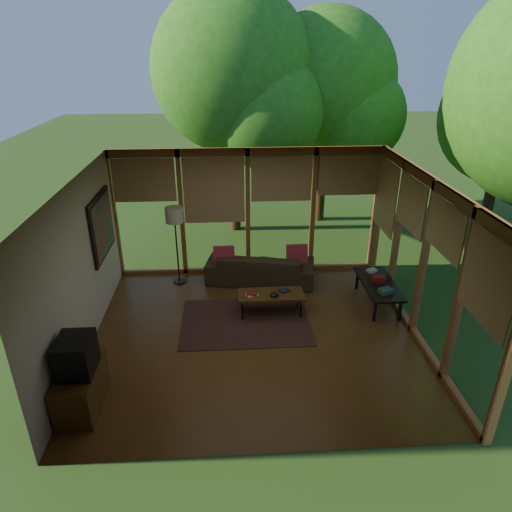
{
  "coord_description": "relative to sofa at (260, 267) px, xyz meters",
  "views": [
    {
      "loc": [
        -0.4,
        -6.51,
        4.55
      ],
      "look_at": [
        0.06,
        0.7,
        1.18
      ],
      "focal_mm": 32.0,
      "sensor_mm": 36.0,
      "label": 1
    }
  ],
  "objects": [
    {
      "name": "television",
      "position": [
        -2.68,
        -3.51,
        0.53
      ],
      "size": [
        0.45,
        0.55,
        0.5
      ],
      "primitive_type": "cube",
      "color": "black",
      "rests_on": "media_cabinet"
    },
    {
      "name": "ct_book_lower",
      "position": [
        -0.25,
        -1.36,
        0.12
      ],
      "size": [
        0.24,
        0.22,
        0.03
      ],
      "primitive_type": "cube",
      "rotation": [
        0.0,
        0.0,
        0.41
      ],
      "color": "beige",
      "rests_on": "coffee_table"
    },
    {
      "name": "ct_bowl",
      "position": [
        0.15,
        -1.41,
        0.14
      ],
      "size": [
        0.16,
        0.16,
        0.07
      ],
      "primitive_type": "ellipsoid",
      "color": "black",
      "rests_on": "coffee_table"
    },
    {
      "name": "console_book_a",
      "position": [
        2.17,
        -1.47,
        0.17
      ],
      "size": [
        0.28,
        0.25,
        0.08
      ],
      "primitive_type": "cube",
      "rotation": [
        0.0,
        0.0,
        0.39
      ],
      "color": "#335A4D",
      "rests_on": "side_console"
    },
    {
      "name": "wall_left",
      "position": [
        -2.98,
        -2.0,
        1.03
      ],
      "size": [
        0.04,
        5.0,
        2.7
      ],
      "primitive_type": "cube",
      "color": "beige",
      "rests_on": "ground"
    },
    {
      "name": "tree_far",
      "position": [
        6.25,
        2.61,
        2.58
      ],
      "size": [
        3.27,
        3.27,
        4.55
      ],
      "color": "#3D2A16",
      "rests_on": "ground"
    },
    {
      "name": "pillow_right",
      "position": [
        0.75,
        -0.05,
        0.27
      ],
      "size": [
        0.43,
        0.23,
        0.45
      ],
      "primitive_type": "cube",
      "rotation": [
        -0.21,
        0.0,
        0.0
      ],
      "color": "maroon",
      "rests_on": "sofa"
    },
    {
      "name": "floor_lamp",
      "position": [
        -1.7,
        0.04,
        1.08
      ],
      "size": [
        0.36,
        0.36,
        1.65
      ],
      "color": "black",
      "rests_on": "floor"
    },
    {
      "name": "exterior_lawn",
      "position": [
        7.77,
        6.0,
        -0.33
      ],
      "size": [
        40.0,
        40.0,
        0.0
      ],
      "primitive_type": "plane",
      "color": "#2C4F1D",
      "rests_on": "ground"
    },
    {
      "name": "window_wall_right",
      "position": [
        2.52,
        -2.0,
        1.03
      ],
      "size": [
        0.12,
        5.0,
        2.7
      ],
      "primitive_type": "cube",
      "color": "#A15F32",
      "rests_on": "ground"
    },
    {
      "name": "side_console",
      "position": [
        2.17,
        -1.07,
        0.09
      ],
      "size": [
        0.6,
        1.4,
        0.46
      ],
      "color": "black",
      "rests_on": "floor"
    },
    {
      "name": "console_book_c",
      "position": [
        2.17,
        -0.62,
        0.16
      ],
      "size": [
        0.24,
        0.21,
        0.05
      ],
      "primitive_type": "cube",
      "rotation": [
        0.0,
        0.0,
        0.41
      ],
      "color": "beige",
      "rests_on": "side_console"
    },
    {
      "name": "window_wall_back",
      "position": [
        -0.23,
        0.5,
        1.03
      ],
      "size": [
        5.5,
        0.12,
        2.7
      ],
      "primitive_type": "cube",
      "color": "#A15F32",
      "rests_on": "ground"
    },
    {
      "name": "ct_book_side",
      "position": [
        0.35,
        -1.23,
        0.12
      ],
      "size": [
        0.22,
        0.2,
        0.03
      ],
      "primitive_type": "cube",
      "rotation": [
        0.0,
        0.0,
        0.34
      ],
      "color": "#161D32",
      "rests_on": "coffee_table"
    },
    {
      "name": "wall_painting",
      "position": [
        -2.94,
        -0.6,
        1.23
      ],
      "size": [
        0.06,
        1.35,
        1.15
      ],
      "color": "black",
      "rests_on": "wall_left"
    },
    {
      "name": "ceiling",
      "position": [
        -0.23,
        -2.0,
        2.38
      ],
      "size": [
        5.5,
        5.5,
        0.0
      ],
      "primitive_type": "plane",
      "rotation": [
        3.14,
        0.0,
        0.0
      ],
      "color": "silver",
      "rests_on": "ground"
    },
    {
      "name": "console_book_b",
      "position": [
        2.17,
        -1.02,
        0.19
      ],
      "size": [
        0.25,
        0.19,
        0.11
      ],
      "primitive_type": "cube",
      "rotation": [
        0.0,
        0.0,
        -0.11
      ],
      "color": "maroon",
      "rests_on": "side_console"
    },
    {
      "name": "pillow_left",
      "position": [
        -0.75,
        -0.05,
        0.27
      ],
      "size": [
        0.43,
        0.23,
        0.45
      ],
      "primitive_type": "cube",
      "rotation": [
        -0.21,
        0.0,
        0.0
      ],
      "color": "maroon",
      "rests_on": "sofa"
    },
    {
      "name": "tree_nw",
      "position": [
        -0.46,
        3.11,
        3.65
      ],
      "size": [
        3.86,
        3.86,
        5.91
      ],
      "color": "#3D2A16",
      "rests_on": "ground"
    },
    {
      "name": "wall_front",
      "position": [
        -0.23,
        -4.5,
        1.03
      ],
      "size": [
        5.5,
        0.04,
        2.7
      ],
      "primitive_type": "cube",
      "color": "beige",
      "rests_on": "ground"
    },
    {
      "name": "coffee_table",
      "position": [
        0.1,
        -1.31,
        0.07
      ],
      "size": [
        1.2,
        0.5,
        0.43
      ],
      "color": "#563817",
      "rests_on": "floor"
    },
    {
      "name": "rug",
      "position": [
        -0.38,
        -1.57,
        -0.32
      ],
      "size": [
        2.3,
        1.63,
        0.01
      ],
      "primitive_type": "cube",
      "color": "brown",
      "rests_on": "floor"
    },
    {
      "name": "floor",
      "position": [
        -0.23,
        -2.0,
        -0.32
      ],
      "size": [
        5.5,
        5.5,
        0.0
      ],
      "primitive_type": "plane",
      "color": "brown",
      "rests_on": "ground"
    },
    {
      "name": "tree_ne",
      "position": [
        1.94,
        3.73,
        3.36
      ],
      "size": [
        3.52,
        3.52,
        5.45
      ],
      "color": "#3D2A16",
      "rests_on": "ground"
    },
    {
      "name": "media_cabinet",
      "position": [
        -2.7,
        -3.51,
        -0.02
      ],
      "size": [
        0.5,
        1.0,
        0.6
      ],
      "primitive_type": "cube",
      "color": "#563817",
      "rests_on": "floor"
    },
    {
      "name": "sofa",
      "position": [
        0.0,
        0.0,
        0.0
      ],
      "size": [
        2.34,
        1.28,
        0.65
      ],
      "primitive_type": "imported",
      "rotation": [
        0.0,
        0.0,
        2.94
      ],
      "color": "#3B2F1D",
      "rests_on": "floor"
    },
    {
      "name": "ct_book_upper",
      "position": [
        -0.25,
        -1.36,
        0.15
      ],
      "size": [
        0.2,
        0.17,
        0.03
      ],
      "primitive_type": "cube",
      "rotation": [
        0.0,
        0.0,
        -0.27
      ],
      "color": "maroon",
      "rests_on": "coffee_table"
    }
  ]
}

